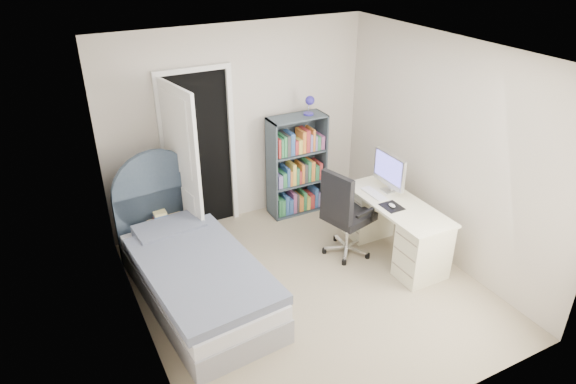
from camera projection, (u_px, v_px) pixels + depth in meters
name	position (u px, v px, depth m)	size (l,w,h in m)	color
room_shell	(311.00, 184.00, 4.96)	(3.50, 3.70, 2.60)	gray
door	(188.00, 162.00, 5.94)	(0.92, 0.82, 2.06)	black
bed	(194.00, 272.00, 5.28)	(1.18, 2.22, 1.31)	gray
nightstand	(164.00, 225.00, 5.95)	(0.40, 0.40, 0.59)	#DDC288
floor_lamp	(184.00, 194.00, 6.25)	(0.19, 0.19, 1.36)	silver
bookcase	(297.00, 169.00, 6.75)	(0.75, 0.32, 1.60)	#3E4B55
desk	(394.00, 226.00, 5.94)	(0.57, 1.42, 1.16)	#EBE7C5
office_chair	(344.00, 211.00, 5.81)	(0.59, 0.61, 1.09)	silver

